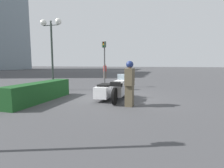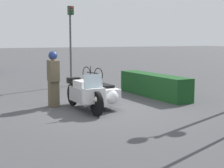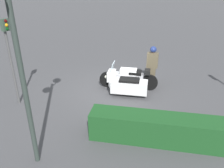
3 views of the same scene
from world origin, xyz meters
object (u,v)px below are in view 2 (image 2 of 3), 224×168
(hedge_bush_curbside, at_px, (154,85))
(bicycle_parked, at_px, (92,74))
(officer_rider, at_px, (53,78))
(police_motorcycle, at_px, (94,94))
(traffic_light_far, at_px, (71,34))

(hedge_bush_curbside, height_order, bicycle_parked, hedge_bush_curbside)
(officer_rider, distance_m, bicycle_parked, 7.18)
(police_motorcycle, distance_m, hedge_bush_curbside, 3.30)
(bicycle_parked, bearing_deg, police_motorcycle, -35.04)
(police_motorcycle, height_order, traffic_light_far, traffic_light_far)
(police_motorcycle, xyz_separation_m, officer_rider, (-1.02, -0.98, 0.47))
(hedge_bush_curbside, bearing_deg, police_motorcycle, -68.36)
(traffic_light_far, bearing_deg, bicycle_parked, 119.18)
(police_motorcycle, xyz_separation_m, bicycle_parked, (-6.91, 3.09, -0.13))
(hedge_bush_curbside, bearing_deg, officer_rider, -87.24)
(officer_rider, relative_size, traffic_light_far, 0.49)
(police_motorcycle, bearing_deg, bicycle_parked, 155.56)
(hedge_bush_curbside, height_order, traffic_light_far, traffic_light_far)
(police_motorcycle, relative_size, officer_rider, 1.43)
(bicycle_parked, bearing_deg, traffic_light_far, -61.48)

